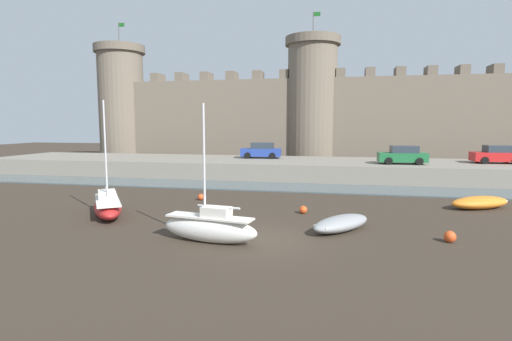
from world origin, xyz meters
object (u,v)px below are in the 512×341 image
(sailboat_near_channel_right, at_px, (210,227))
(car_quay_centre_west, at_px, (497,155))
(mooring_buoy_off_centre, at_px, (303,210))
(car_quay_west, at_px, (261,151))
(rowboat_foreground_right, at_px, (480,202))
(rowboat_midflat_right, at_px, (341,223))
(mooring_buoy_mid_mud, at_px, (450,237))
(car_quay_east, at_px, (403,155))
(mooring_buoy_near_shore, at_px, (201,197))
(sailboat_foreground_centre, at_px, (108,206))

(sailboat_near_channel_right, height_order, car_quay_centre_west, sailboat_near_channel_right)
(mooring_buoy_off_centre, relative_size, car_quay_west, 0.11)
(rowboat_foreground_right, xyz_separation_m, car_quay_centre_west, (5.46, 13.27, 1.98))
(rowboat_midflat_right, distance_m, car_quay_west, 22.89)
(mooring_buoy_mid_mud, distance_m, car_quay_east, 18.92)
(mooring_buoy_mid_mud, distance_m, mooring_buoy_near_shore, 15.54)
(rowboat_foreground_right, relative_size, mooring_buoy_mid_mud, 8.26)
(sailboat_near_channel_right, bearing_deg, car_quay_east, 62.33)
(rowboat_foreground_right, distance_m, mooring_buoy_mid_mud, 8.68)
(mooring_buoy_mid_mud, xyz_separation_m, car_quay_centre_west, (9.12, 21.13, 2.12))
(sailboat_foreground_centre, xyz_separation_m, mooring_buoy_mid_mud, (17.39, -1.55, -0.32))
(car_quay_east, bearing_deg, sailboat_near_channel_right, -117.67)
(mooring_buoy_off_centre, bearing_deg, rowboat_midflat_right, -57.97)
(sailboat_near_channel_right, bearing_deg, rowboat_midflat_right, 28.50)
(sailboat_foreground_centre, bearing_deg, car_quay_west, 77.14)
(mooring_buoy_near_shore, bearing_deg, car_quay_east, 38.84)
(rowboat_midflat_right, height_order, sailboat_near_channel_right, sailboat_near_channel_right)
(mooring_buoy_off_centre, bearing_deg, sailboat_foreground_centre, -165.33)
(sailboat_near_channel_right, xyz_separation_m, car_quay_centre_west, (19.33, 23.21, 1.70))
(mooring_buoy_mid_mud, xyz_separation_m, mooring_buoy_near_shore, (-13.86, 7.04, -0.04))
(sailboat_near_channel_right, bearing_deg, car_quay_centre_west, 50.22)
(rowboat_midflat_right, height_order, mooring_buoy_off_centre, rowboat_midflat_right)
(rowboat_foreground_right, bearing_deg, mooring_buoy_mid_mud, -114.95)
(rowboat_foreground_right, bearing_deg, car_quay_east, 105.00)
(rowboat_midflat_right, bearing_deg, mooring_buoy_off_centre, 122.03)
(mooring_buoy_mid_mud, relative_size, car_quay_east, 0.12)
(rowboat_midflat_right, distance_m, mooring_buoy_off_centre, 3.99)
(car_quay_east, xyz_separation_m, car_quay_west, (-13.39, 3.52, 0.00))
(mooring_buoy_mid_mud, relative_size, mooring_buoy_near_shore, 1.19)
(sailboat_foreground_centre, relative_size, car_quay_east, 1.52)
(sailboat_near_channel_right, height_order, car_quay_west, sailboat_near_channel_right)
(sailboat_near_channel_right, xyz_separation_m, mooring_buoy_off_centre, (3.48, 6.41, -0.45))
(rowboat_midflat_right, height_order, mooring_buoy_near_shore, rowboat_midflat_right)
(sailboat_near_channel_right, distance_m, rowboat_foreground_right, 17.07)
(mooring_buoy_off_centre, height_order, mooring_buoy_mid_mud, mooring_buoy_mid_mud)
(rowboat_midflat_right, height_order, car_quay_west, car_quay_west)
(mooring_buoy_off_centre, bearing_deg, mooring_buoy_mid_mud, -32.80)
(mooring_buoy_near_shore, bearing_deg, mooring_buoy_mid_mud, -26.91)
(mooring_buoy_off_centre, distance_m, car_quay_centre_west, 23.19)
(rowboat_midflat_right, xyz_separation_m, sailboat_near_channel_right, (-5.59, -3.04, 0.29))
(mooring_buoy_near_shore, bearing_deg, rowboat_foreground_right, 2.72)
(mooring_buoy_near_shore, xyz_separation_m, car_quay_west, (1.21, 15.27, 2.16))
(sailboat_foreground_centre, height_order, car_quay_centre_west, sailboat_foreground_centre)
(sailboat_near_channel_right, distance_m, mooring_buoy_off_centre, 7.31)
(mooring_buoy_near_shore, bearing_deg, sailboat_near_channel_right, -68.15)
(rowboat_midflat_right, distance_m, mooring_buoy_mid_mud, 4.72)
(rowboat_midflat_right, relative_size, mooring_buoy_off_centre, 8.35)
(sailboat_foreground_centre, bearing_deg, mooring_buoy_off_centre, 14.67)
(rowboat_midflat_right, xyz_separation_m, car_quay_west, (-8.04, 21.34, 1.99))
(car_quay_west, xyz_separation_m, car_quay_centre_west, (21.77, -1.17, 0.00))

